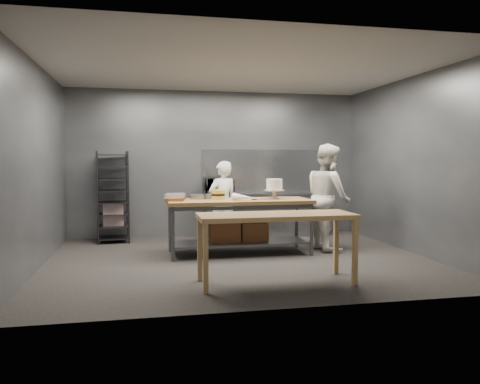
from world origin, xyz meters
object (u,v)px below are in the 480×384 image
at_px(microwave, 220,186).
at_px(frosted_cake_stand, 274,186).
at_px(work_table, 238,220).
at_px(chef_behind, 223,204).
at_px(near_counter, 276,220).
at_px(chef_right, 328,197).
at_px(layer_cake, 218,195).
at_px(speed_rack, 113,198).

xyz_separation_m(microwave, frosted_cake_stand, (0.67, -1.71, 0.09)).
bearing_deg(work_table, chef_behind, 101.56).
distance_m(near_counter, frosted_cake_stand, 2.03).
xyz_separation_m(chef_behind, chef_right, (1.78, -0.65, 0.15)).
bearing_deg(microwave, near_counter, -87.60).
xyz_separation_m(work_table, chef_behind, (-0.15, 0.72, 0.21)).
distance_m(work_table, microwave, 1.76).
height_order(microwave, layer_cake, microwave).
height_order(speed_rack, chef_right, chef_right).
height_order(chef_behind, chef_right, chef_right).
height_order(near_counter, frosted_cake_stand, frosted_cake_stand).
xyz_separation_m(work_table, chef_right, (1.64, 0.08, 0.36)).
bearing_deg(near_counter, chef_right, 53.02).
bearing_deg(chef_behind, frosted_cake_stand, 113.26).
bearing_deg(speed_rack, microwave, 2.18).
xyz_separation_m(speed_rack, frosted_cake_stand, (2.77, -1.63, 0.28)).
bearing_deg(work_table, near_counter, -86.94).
bearing_deg(microwave, frosted_cake_stand, -68.60).
bearing_deg(frosted_cake_stand, chef_behind, 135.97).
height_order(speed_rack, chef_behind, speed_rack).
height_order(speed_rack, layer_cake, speed_rack).
xyz_separation_m(near_counter, chef_right, (1.53, 2.03, 0.12)).
bearing_deg(chef_behind, microwave, -118.60).
xyz_separation_m(frosted_cake_stand, layer_cake, (-0.95, 0.10, -0.14)).
xyz_separation_m(work_table, speed_rack, (-2.15, 1.61, 0.28)).
bearing_deg(speed_rack, chef_right, -22.03).
xyz_separation_m(work_table, layer_cake, (-0.33, 0.08, 0.43)).
bearing_deg(frosted_cake_stand, microwave, 111.40).
bearing_deg(work_table, frosted_cake_stand, -1.88).
relative_size(chef_behind, chef_right, 0.84).
height_order(chef_right, frosted_cake_stand, chef_right).
relative_size(frosted_cake_stand, layer_cake, 1.50).
relative_size(microwave, layer_cake, 2.38).
xyz_separation_m(near_counter, layer_cake, (-0.43, 2.03, 0.19)).
distance_m(chef_behind, chef_right, 1.90).
bearing_deg(speed_rack, layer_cake, -40.13).
height_order(work_table, frosted_cake_stand, frosted_cake_stand).
bearing_deg(speed_rack, frosted_cake_stand, -30.48).
xyz_separation_m(chef_right, frosted_cake_stand, (-1.01, -0.10, 0.21)).
distance_m(work_table, frosted_cake_stand, 0.84).
relative_size(work_table, frosted_cake_stand, 7.03).
bearing_deg(chef_behind, speed_rack, -46.59).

